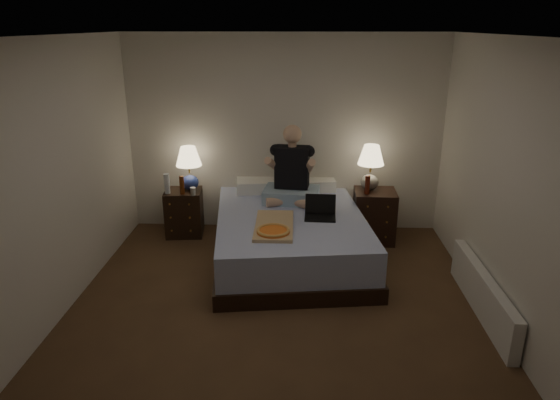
{
  "coord_description": "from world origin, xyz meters",
  "views": [
    {
      "loc": [
        0.2,
        -4.01,
        2.59
      ],
      "look_at": [
        0.0,
        0.9,
        0.85
      ],
      "focal_mm": 32.0,
      "sensor_mm": 36.0,
      "label": 1
    }
  ],
  "objects_px": {
    "nightstand_right": "(374,216)",
    "beer_bottle_right": "(367,185)",
    "lamp_right": "(370,167)",
    "beer_bottle_left": "(182,185)",
    "person": "(292,164)",
    "radiator": "(482,294)",
    "nightstand_left": "(184,213)",
    "water_bottle": "(167,184)",
    "soda_can": "(193,191)",
    "lamp_left": "(189,168)",
    "laptop": "(320,208)",
    "pizza_box": "(273,232)",
    "bed": "(290,236)"
  },
  "relations": [
    {
      "from": "beer_bottle_left",
      "to": "beer_bottle_right",
      "type": "distance_m",
      "value": 2.27
    },
    {
      "from": "lamp_right",
      "to": "water_bottle",
      "type": "relative_size",
      "value": 2.24
    },
    {
      "from": "person",
      "to": "radiator",
      "type": "bearing_deg",
      "value": -33.54
    },
    {
      "from": "nightstand_left",
      "to": "beer_bottle_left",
      "type": "xyz_separation_m",
      "value": [
        0.02,
        -0.12,
        0.41
      ]
    },
    {
      "from": "laptop",
      "to": "beer_bottle_right",
      "type": "bearing_deg",
      "value": 46.44
    },
    {
      "from": "lamp_left",
      "to": "soda_can",
      "type": "relative_size",
      "value": 5.6
    },
    {
      "from": "lamp_left",
      "to": "laptop",
      "type": "distance_m",
      "value": 1.83
    },
    {
      "from": "nightstand_left",
      "to": "beer_bottle_right",
      "type": "relative_size",
      "value": 2.57
    },
    {
      "from": "lamp_right",
      "to": "pizza_box",
      "type": "relative_size",
      "value": 0.74
    },
    {
      "from": "beer_bottle_right",
      "to": "person",
      "type": "height_order",
      "value": "person"
    },
    {
      "from": "lamp_right",
      "to": "beer_bottle_left",
      "type": "xyz_separation_m",
      "value": [
        -2.32,
        -0.1,
        -0.22
      ]
    },
    {
      "from": "laptop",
      "to": "soda_can",
      "type": "bearing_deg",
      "value": 161.23
    },
    {
      "from": "bed",
      "to": "pizza_box",
      "type": "bearing_deg",
      "value": -112.06
    },
    {
      "from": "nightstand_right",
      "to": "pizza_box",
      "type": "bearing_deg",
      "value": -134.66
    },
    {
      "from": "water_bottle",
      "to": "laptop",
      "type": "distance_m",
      "value": 1.99
    },
    {
      "from": "nightstand_left",
      "to": "nightstand_right",
      "type": "xyz_separation_m",
      "value": [
        2.41,
        -0.1,
        0.03
      ]
    },
    {
      "from": "lamp_left",
      "to": "beer_bottle_left",
      "type": "height_order",
      "value": "lamp_left"
    },
    {
      "from": "nightstand_right",
      "to": "lamp_right",
      "type": "distance_m",
      "value": 0.61
    },
    {
      "from": "soda_can",
      "to": "radiator",
      "type": "xyz_separation_m",
      "value": [
        3.04,
        -1.59,
        -0.44
      ]
    },
    {
      "from": "laptop",
      "to": "person",
      "type": "bearing_deg",
      "value": 123.06
    },
    {
      "from": "beer_bottle_right",
      "to": "radiator",
      "type": "relative_size",
      "value": 0.14
    },
    {
      "from": "bed",
      "to": "soda_can",
      "type": "height_order",
      "value": "soda_can"
    },
    {
      "from": "lamp_right",
      "to": "beer_bottle_left",
      "type": "relative_size",
      "value": 2.43
    },
    {
      "from": "pizza_box",
      "to": "beer_bottle_right",
      "type": "bearing_deg",
      "value": 43.9
    },
    {
      "from": "laptop",
      "to": "pizza_box",
      "type": "bearing_deg",
      "value": -133.14
    },
    {
      "from": "radiator",
      "to": "soda_can",
      "type": "bearing_deg",
      "value": 152.43
    },
    {
      "from": "lamp_left",
      "to": "water_bottle",
      "type": "bearing_deg",
      "value": -148.49
    },
    {
      "from": "nightstand_left",
      "to": "lamp_right",
      "type": "height_order",
      "value": "lamp_right"
    },
    {
      "from": "bed",
      "to": "lamp_right",
      "type": "height_order",
      "value": "lamp_right"
    },
    {
      "from": "beer_bottle_left",
      "to": "person",
      "type": "height_order",
      "value": "person"
    },
    {
      "from": "pizza_box",
      "to": "radiator",
      "type": "distance_m",
      "value": 2.09
    },
    {
      "from": "beer_bottle_left",
      "to": "beer_bottle_right",
      "type": "height_order",
      "value": "beer_bottle_right"
    },
    {
      "from": "nightstand_right",
      "to": "beer_bottle_right",
      "type": "bearing_deg",
      "value": -138.12
    },
    {
      "from": "nightstand_left",
      "to": "radiator",
      "type": "xyz_separation_m",
      "value": [
        3.21,
        -1.75,
        -0.1
      ]
    },
    {
      "from": "radiator",
      "to": "nightstand_left",
      "type": "bearing_deg",
      "value": 151.33
    },
    {
      "from": "lamp_right",
      "to": "radiator",
      "type": "xyz_separation_m",
      "value": [
        0.86,
        -1.73,
        -0.73
      ]
    },
    {
      "from": "water_bottle",
      "to": "beer_bottle_right",
      "type": "distance_m",
      "value": 2.46
    },
    {
      "from": "bed",
      "to": "person",
      "type": "height_order",
      "value": "person"
    },
    {
      "from": "lamp_right",
      "to": "soda_can",
      "type": "relative_size",
      "value": 5.6
    },
    {
      "from": "bed",
      "to": "beer_bottle_left",
      "type": "xyz_separation_m",
      "value": [
        -1.35,
        0.53,
        0.43
      ]
    },
    {
      "from": "laptop",
      "to": "pizza_box",
      "type": "relative_size",
      "value": 0.45
    },
    {
      "from": "bed",
      "to": "nightstand_left",
      "type": "xyz_separation_m",
      "value": [
        -1.38,
        0.65,
        0.02
      ]
    },
    {
      "from": "person",
      "to": "soda_can",
      "type": "bearing_deg",
      "value": -175.03
    },
    {
      "from": "nightstand_right",
      "to": "radiator",
      "type": "relative_size",
      "value": 0.41
    },
    {
      "from": "water_bottle",
      "to": "beer_bottle_left",
      "type": "height_order",
      "value": "water_bottle"
    },
    {
      "from": "nightstand_right",
      "to": "beer_bottle_right",
      "type": "relative_size",
      "value": 2.83
    },
    {
      "from": "beer_bottle_right",
      "to": "laptop",
      "type": "relative_size",
      "value": 0.68
    },
    {
      "from": "laptop",
      "to": "water_bottle",
      "type": "bearing_deg",
      "value": 163.07
    },
    {
      "from": "beer_bottle_left",
      "to": "pizza_box",
      "type": "xyz_separation_m",
      "value": [
        1.19,
        -1.13,
        -0.12
      ]
    },
    {
      "from": "nightstand_right",
      "to": "person",
      "type": "distance_m",
      "value": 1.24
    }
  ]
}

